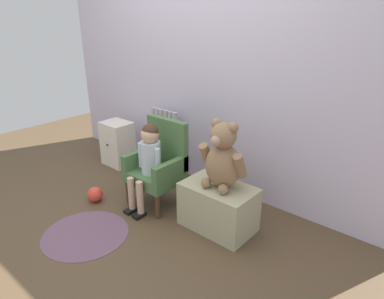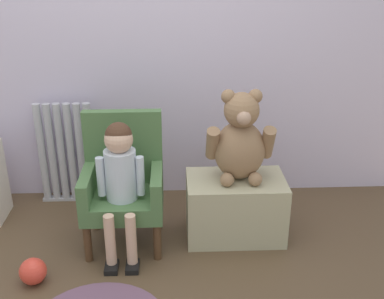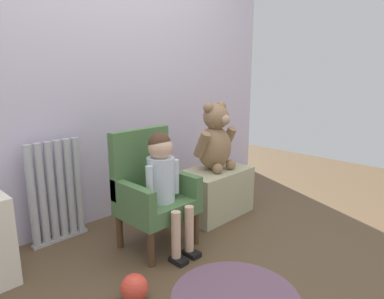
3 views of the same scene
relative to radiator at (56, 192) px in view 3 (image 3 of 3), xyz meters
name	(u,v)px [view 3 (image 3 of 3)]	position (x,y,z in m)	size (l,w,h in m)	color
ground_plane	(220,280)	(0.40, -1.06, -0.34)	(6.00, 6.00, 0.00)	brown
back_wall	(93,58)	(0.40, 0.13, 0.86)	(3.80, 0.05, 2.40)	silver
radiator	(56,192)	(0.00, 0.00, 0.00)	(0.37, 0.05, 0.68)	#B0B1B8
child_armchair	(152,190)	(0.41, -0.48, 0.03)	(0.44, 0.38, 0.75)	#496D3F
child_figure	(164,175)	(0.41, -0.59, 0.16)	(0.25, 0.35, 0.75)	silver
low_bench	(215,192)	(1.05, -0.47, -0.16)	(0.56, 0.35, 0.36)	tan
large_teddy_bear	(215,140)	(1.07, -0.45, 0.26)	(0.38, 0.27, 0.52)	#916E4E
floor_rug	(236,297)	(0.34, -1.22, -0.33)	(0.66, 0.66, 0.01)	#6D4D62
toy_ball	(134,288)	(-0.03, -0.87, -0.27)	(0.14, 0.14, 0.14)	#E34130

